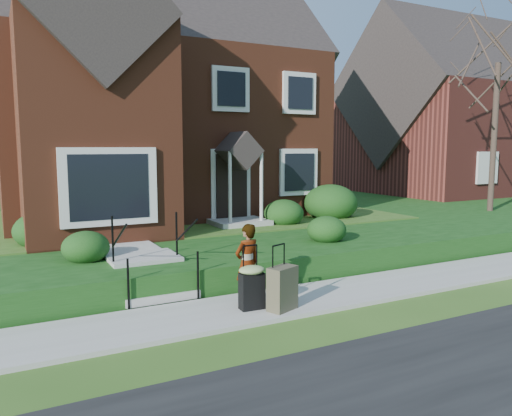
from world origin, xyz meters
TOP-DOWN VIEW (x-y plane):
  - ground at (0.00, 0.00)m, footprint 120.00×120.00m
  - sidewalk at (0.00, 0.00)m, footprint 60.00×1.60m
  - terrace at (4.00, 10.90)m, footprint 44.00×20.00m
  - walkway at (-2.50, 5.00)m, footprint 1.20×6.00m
  - main_house at (-0.21, 9.61)m, footprint 10.40×10.20m
  - neighbour_house at (16.00, 11.00)m, footprint 9.40×8.00m
  - front_steps at (-2.50, 1.84)m, footprint 1.40×2.02m
  - foundation_shrubs at (1.52, 4.88)m, footprint 10.32×4.63m
  - woman at (-1.15, 0.19)m, footprint 0.60×0.47m
  - suitcase_black at (-1.23, -0.16)m, footprint 0.49×0.40m
  - suitcase_olive at (-0.78, -0.45)m, footprint 0.61×0.47m
  - tree_gap at (10.79, 4.28)m, footprint 5.74×5.74m

SIDE VIEW (x-z plane):
  - ground at x=0.00m, z-range 0.00..0.00m
  - sidewalk at x=0.00m, z-range 0.00..0.08m
  - terrace at x=4.00m, z-range 0.00..0.60m
  - suitcase_olive at x=-0.78m, z-range -0.11..1.05m
  - front_steps at x=-2.50m, z-range -0.28..1.22m
  - suitcase_black at x=-1.23m, z-range -0.05..1.09m
  - walkway at x=-2.50m, z-range 0.60..0.66m
  - woman at x=-1.15m, z-range 0.08..1.54m
  - foundation_shrubs at x=1.52m, z-range 0.48..1.70m
  - neighbour_house at x=16.00m, z-range 0.65..9.85m
  - main_house at x=-0.21m, z-range 0.56..9.96m
  - tree_gap at x=10.79m, z-range 2.24..10.44m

